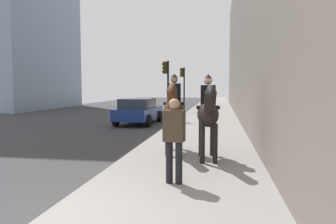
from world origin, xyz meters
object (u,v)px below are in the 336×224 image
mounted_horse_near (174,109)px  mounted_horse_far (208,113)px  car_near_lane (139,110)px  pedestrian_greeting (174,135)px  traffic_light_far_curb (183,82)px  traffic_light_near_curb (167,81)px

mounted_horse_near → mounted_horse_far: mounted_horse_near is taller
car_near_lane → pedestrian_greeting: bearing=-160.2°
traffic_light_far_curb → mounted_horse_far: bearing=-171.0°
pedestrian_greeting → traffic_light_near_curb: bearing=19.1°
mounted_horse_near → pedestrian_greeting: (-2.95, -0.44, -0.33)m
mounted_horse_near → traffic_light_far_curb: (15.97, 1.63, 1.03)m
car_near_lane → traffic_light_near_curb: traffic_light_near_curb is taller
pedestrian_greeting → car_near_lane: size_ratio=0.39×
pedestrian_greeting → mounted_horse_near: bearing=17.2°
car_near_lane → mounted_horse_far: bearing=-152.9°
car_near_lane → traffic_light_far_curb: 8.37m
pedestrian_greeting → traffic_light_far_curb: 19.09m
mounted_horse_near → mounted_horse_far: bearing=47.5°
mounted_horse_far → pedestrian_greeting: bearing=-20.8°
mounted_horse_near → traffic_light_far_curb: bearing=-179.0°
mounted_horse_far → traffic_light_near_curb: traffic_light_near_curb is taller
mounted_horse_far → traffic_light_near_curb: bearing=-170.0°
pedestrian_greeting → traffic_light_far_curb: size_ratio=0.47×
traffic_light_near_curb → traffic_light_far_curb: (6.70, -0.19, 0.02)m
mounted_horse_near → traffic_light_far_curb: 16.09m
car_near_lane → traffic_light_near_curb: bearing=-43.7°
pedestrian_greeting → car_near_lane: (10.88, 3.61, -0.34)m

